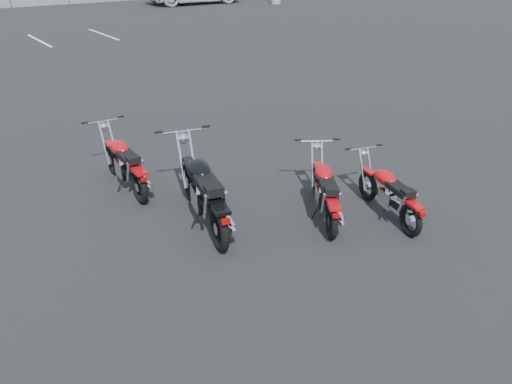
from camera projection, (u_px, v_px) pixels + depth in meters
ground at (269, 252)px, 7.04m from camera, size 120.00×120.00×0.00m
motorcycle_front_red at (125, 164)px, 8.72m from camera, size 0.80×2.06×1.01m
motorcycle_second_black at (204, 192)px, 7.56m from camera, size 1.12×2.40×1.18m
motorcycle_third_red at (325, 191)px, 7.79m from camera, size 1.40×1.83×0.96m
motorcycle_rear_red at (389, 194)px, 7.80m from camera, size 0.90×1.79×0.88m
training_cone_near at (323, 179)px, 8.84m from camera, size 0.29×0.29×0.34m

